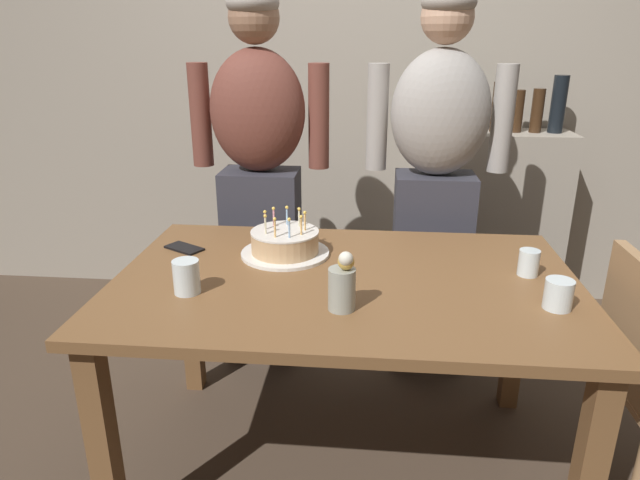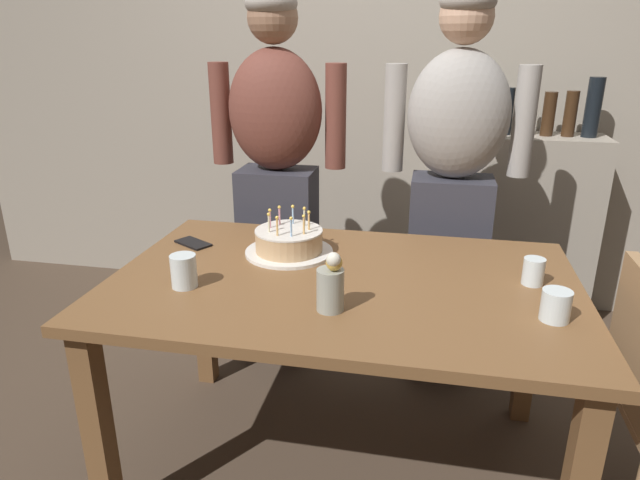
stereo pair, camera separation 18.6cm
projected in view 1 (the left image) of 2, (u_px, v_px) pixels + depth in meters
The scene contains 12 objects.
ground_plane at pixel (342, 460), 2.07m from camera, with size 10.00×10.00×0.00m, color #47382B.
back_wall at pixel (362, 71), 3.08m from camera, with size 5.20×0.10×2.60m, color #9E9384.
dining_table at pixel (345, 304), 1.85m from camera, with size 1.50×0.96×0.74m.
birthday_cake at pixel (285, 244), 1.99m from camera, with size 0.32×0.32×0.16m.
water_glass_near at pixel (186, 277), 1.69m from camera, with size 0.08×0.08×0.10m, color silver.
water_glass_far at pixel (529, 263), 1.82m from camera, with size 0.07×0.07×0.09m, color silver.
water_glass_side at pixel (558, 294), 1.60m from camera, with size 0.08×0.08×0.09m, color silver.
cell_phone at pixel (184, 248), 2.06m from camera, with size 0.14×0.07×0.01m, color black.
flower_vase at pixel (343, 284), 1.58m from camera, with size 0.08×0.08×0.18m.
person_man_bearded at pixel (260, 181), 2.48m from camera, with size 0.61×0.27×1.66m.
person_woman_cardigan at pixel (435, 185), 2.42m from camera, with size 0.61×0.27×1.66m.
shelf_cabinet at pixel (495, 221), 3.07m from camera, with size 0.70×0.30×1.30m.
Camera 1 is at (0.07, -1.67, 1.48)m, focal length 31.35 mm.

